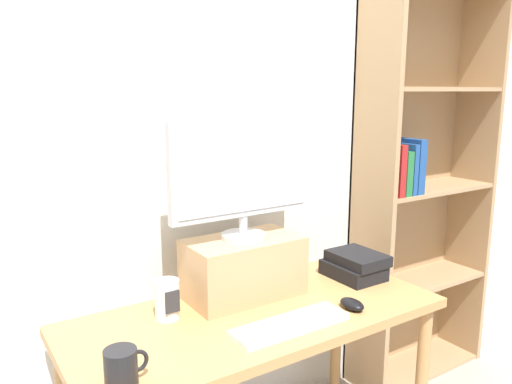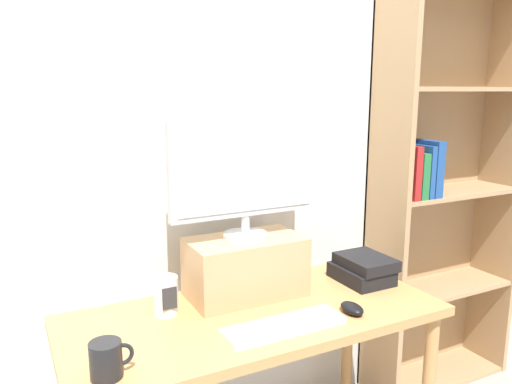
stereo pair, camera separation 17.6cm
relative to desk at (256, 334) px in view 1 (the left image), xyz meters
name	(u,v)px [view 1 (the left image)]	position (x,y,z in m)	size (l,w,h in m)	color
back_wall	(200,142)	(0.00, 0.42, 0.66)	(7.00, 0.08, 2.60)	silver
desk	(256,334)	(0.00, 0.00, 0.00)	(1.34, 0.60, 0.73)	#B7844C
bookshelf_unit	(418,187)	(1.17, 0.27, 0.37)	(0.80, 0.28, 2.00)	tan
riser_box	(244,267)	(0.04, 0.15, 0.20)	(0.44, 0.25, 0.23)	tan
computer_monitor	(243,173)	(0.04, 0.14, 0.56)	(0.59, 0.17, 0.44)	#B7B7BA
keyboard	(290,324)	(0.03, -0.17, 0.10)	(0.42, 0.13, 0.02)	silver
computer_mouse	(352,304)	(0.30, -0.17, 0.11)	(0.06, 0.10, 0.04)	black
book_stack	(355,265)	(0.53, 0.05, 0.14)	(0.19, 0.24, 0.11)	black
coffee_mug	(122,367)	(-0.55, -0.19, 0.14)	(0.12, 0.09, 0.10)	black
desk_speaker	(167,299)	(-0.29, 0.12, 0.16)	(0.09, 0.09, 0.14)	silver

